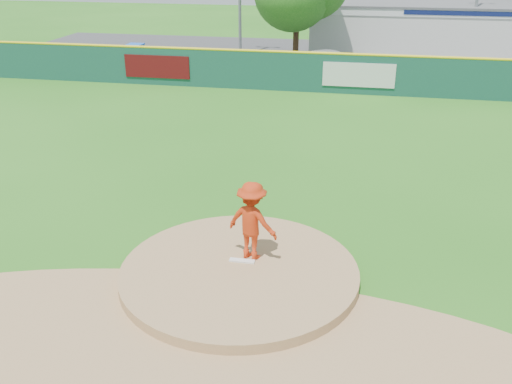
% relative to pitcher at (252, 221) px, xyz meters
% --- Properties ---
extents(ground, '(120.00, 120.00, 0.00)m').
position_rel_pitcher_xyz_m(ground, '(-0.19, -0.55, -1.21)').
color(ground, '#286B19').
rests_on(ground, ground).
extents(pitchers_mound, '(5.50, 5.50, 0.50)m').
position_rel_pitcher_xyz_m(pitchers_mound, '(-0.19, -0.55, -1.21)').
color(pitchers_mound, '#9E774C').
rests_on(pitchers_mound, ground).
extents(pitching_rubber, '(0.60, 0.15, 0.04)m').
position_rel_pitcher_xyz_m(pitching_rubber, '(-0.19, -0.25, -0.94)').
color(pitching_rubber, white).
rests_on(pitching_rubber, pitchers_mound).
extents(infield_dirt_arc, '(15.40, 15.40, 0.01)m').
position_rel_pitcher_xyz_m(infield_dirt_arc, '(-0.19, -3.55, -1.20)').
color(infield_dirt_arc, '#9E774C').
rests_on(infield_dirt_arc, ground).
extents(parking_lot, '(44.00, 16.00, 0.02)m').
position_rel_pitcher_xyz_m(parking_lot, '(-0.19, 26.45, -1.20)').
color(parking_lot, '#38383A').
rests_on(parking_lot, ground).
extents(pitcher, '(1.40, 1.06, 1.92)m').
position_rel_pitcher_xyz_m(pitcher, '(0.00, 0.00, 0.00)').
color(pitcher, red).
rests_on(pitcher, pitchers_mound).
extents(van, '(6.19, 4.37, 1.57)m').
position_rel_pitcher_xyz_m(van, '(0.47, 20.75, -0.41)').
color(van, silver).
rests_on(van, parking_lot).
extents(pool_building_grp, '(15.20, 8.20, 3.31)m').
position_rel_pitcher_xyz_m(pool_building_grp, '(5.81, 31.45, 0.45)').
color(pool_building_grp, silver).
rests_on(pool_building_grp, ground).
extents(fence_banners, '(14.25, 0.04, 1.20)m').
position_rel_pitcher_xyz_m(fence_banners, '(-3.40, 17.37, -0.21)').
color(fence_banners, '#510B0E').
rests_on(fence_banners, ground).
extents(playground_slide, '(0.92, 2.61, 1.44)m').
position_rel_pitcher_xyz_m(playground_slide, '(-11.64, 21.50, -0.48)').
color(playground_slide, blue).
rests_on(playground_slide, ground).
extents(outfield_fence, '(40.00, 0.14, 2.07)m').
position_rel_pitcher_xyz_m(outfield_fence, '(-0.19, 17.45, -0.12)').
color(outfield_fence, '#154539').
rests_on(outfield_fence, ground).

